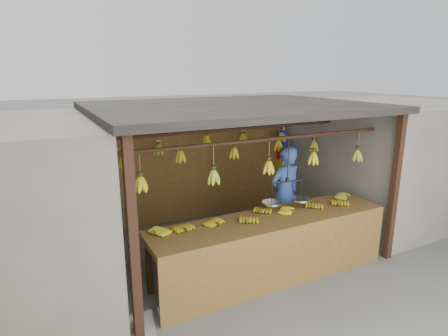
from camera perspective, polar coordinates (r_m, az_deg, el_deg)
ground at (r=6.54m, az=1.23°, el=-11.70°), size 80.00×80.00×0.00m
stall at (r=6.22m, az=-0.12°, el=6.05°), size 4.30×3.30×2.40m
neighbor_right at (r=8.40m, az=23.43°, el=1.36°), size 3.00×3.00×2.30m
counter at (r=5.30m, az=7.85°, el=-9.86°), size 3.54×0.81×0.96m
hanging_bananas at (r=6.01m, az=1.22°, el=2.35°), size 3.62×2.23×0.39m
balance_scale at (r=5.51m, az=9.50°, el=-4.49°), size 0.74×0.34×0.95m
vendor at (r=6.50m, az=9.25°, el=-3.99°), size 0.65×0.46×1.69m
bag_bundles at (r=8.26m, az=8.67°, el=1.31°), size 0.08×0.26×1.27m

